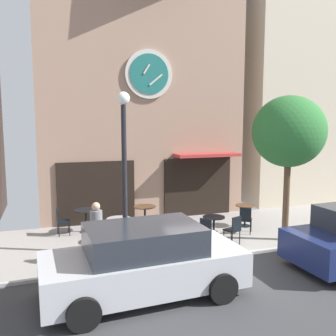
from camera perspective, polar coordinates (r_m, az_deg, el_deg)
name	(u,v)px	position (r m, az deg, el deg)	size (l,w,h in m)	color
ground_plane	(225,265)	(10.11, 8.83, -14.70)	(25.21, 9.97, 0.13)	gray
clock_building	(140,72)	(15.19, -4.45, 14.65)	(8.00, 4.02, 11.03)	#9E7A66
neighbor_building_right	(307,45)	(19.46, 20.81, 17.57)	(6.76, 3.33, 14.72)	beige
street_lamp	(124,174)	(10.20, -6.82, -0.86)	(0.36, 0.36, 4.55)	black
street_tree	(289,132)	(11.86, 18.36, 5.33)	(2.31, 2.08, 4.53)	brown
cafe_table_center_right	(86,215)	(12.79, -12.69, -7.23)	(0.78, 0.78, 0.77)	black
cafe_table_center_left	(119,225)	(11.50, -7.67, -8.82)	(0.76, 0.76, 0.77)	black
cafe_table_leftmost	(145,211)	(13.15, -3.63, -6.77)	(0.79, 0.79, 0.74)	black
cafe_table_near_curb	(214,223)	(11.86, 7.16, -8.54)	(0.71, 0.71, 0.74)	black
cafe_table_rightmost	(245,211)	(13.44, 11.94, -6.65)	(0.69, 0.69, 0.77)	black
cafe_chair_near_lamp	(61,220)	(12.65, -16.39, -7.74)	(0.43, 0.43, 0.90)	black
cafe_chair_near_tree	(105,234)	(10.78, -9.76, -10.18)	(0.56, 0.56, 0.90)	black
cafe_chair_by_entrance	(207,230)	(11.08, 6.13, -9.63)	(0.56, 0.56, 0.90)	black
cafe_chair_curbside	(234,228)	(11.41, 10.26, -9.21)	(0.51, 0.51, 0.90)	black
cafe_chair_facing_street	(246,218)	(12.60, 12.02, -7.65)	(0.56, 0.56, 0.90)	black
pedestrian_grey	(97,233)	(9.86, -11.09, -9.86)	(0.42, 0.42, 1.67)	#2D2D38
parked_car_silver	(144,262)	(8.11, -3.77, -14.36)	(4.38, 2.17, 1.55)	#B7BABF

